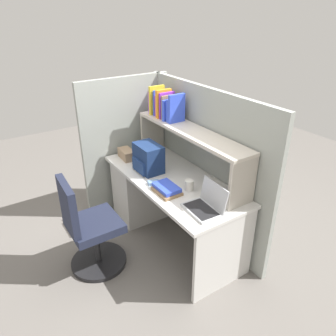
{
  "coord_description": "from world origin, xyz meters",
  "views": [
    {
      "loc": [
        2.24,
        -1.52,
        2.21
      ],
      "look_at": [
        0.0,
        -0.05,
        0.85
      ],
      "focal_mm": 34.42,
      "sensor_mm": 36.0,
      "label": 1
    }
  ],
  "objects_px": {
    "paper_cup": "(189,185)",
    "snack_canister": "(145,154)",
    "backpack": "(148,158)",
    "tissue_box": "(127,154)",
    "office_chair": "(89,232)",
    "computer_mouse": "(154,183)",
    "laptop": "(206,204)"
  },
  "relations": [
    {
      "from": "paper_cup",
      "to": "tissue_box",
      "type": "xyz_separation_m",
      "value": [
        -0.9,
        -0.17,
        0.0
      ]
    },
    {
      "from": "backpack",
      "to": "paper_cup",
      "type": "bearing_deg",
      "value": 12.61
    },
    {
      "from": "snack_canister",
      "to": "paper_cup",
      "type": "bearing_deg",
      "value": 0.57
    },
    {
      "from": "backpack",
      "to": "computer_mouse",
      "type": "height_order",
      "value": "backpack"
    },
    {
      "from": "tissue_box",
      "to": "laptop",
      "type": "bearing_deg",
      "value": 8.1
    },
    {
      "from": "backpack",
      "to": "snack_canister",
      "type": "distance_m",
      "value": 0.3
    },
    {
      "from": "laptop",
      "to": "tissue_box",
      "type": "xyz_separation_m",
      "value": [
        -1.23,
        -0.1,
        -0.0
      ]
    },
    {
      "from": "laptop",
      "to": "snack_canister",
      "type": "bearing_deg",
      "value": 176.73
    },
    {
      "from": "tissue_box",
      "to": "snack_canister",
      "type": "relative_size",
      "value": 1.98
    },
    {
      "from": "paper_cup",
      "to": "snack_canister",
      "type": "distance_m",
      "value": 0.79
    },
    {
      "from": "laptop",
      "to": "computer_mouse",
      "type": "bearing_deg",
      "value": -166.29
    },
    {
      "from": "laptop",
      "to": "paper_cup",
      "type": "xyz_separation_m",
      "value": [
        -0.33,
        0.07,
        -0.0
      ]
    },
    {
      "from": "computer_mouse",
      "to": "tissue_box",
      "type": "distance_m",
      "value": 0.64
    },
    {
      "from": "laptop",
      "to": "paper_cup",
      "type": "distance_m",
      "value": 0.34
    },
    {
      "from": "tissue_box",
      "to": "snack_canister",
      "type": "height_order",
      "value": "snack_canister"
    },
    {
      "from": "computer_mouse",
      "to": "office_chair",
      "type": "height_order",
      "value": "office_chair"
    },
    {
      "from": "backpack",
      "to": "computer_mouse",
      "type": "relative_size",
      "value": 2.88
    },
    {
      "from": "backpack",
      "to": "tissue_box",
      "type": "bearing_deg",
      "value": -172.33
    },
    {
      "from": "tissue_box",
      "to": "office_chair",
      "type": "relative_size",
      "value": 0.24
    },
    {
      "from": "snack_canister",
      "to": "office_chair",
      "type": "bearing_deg",
      "value": -62.26
    },
    {
      "from": "laptop",
      "to": "office_chair",
      "type": "distance_m",
      "value": 1.1
    },
    {
      "from": "laptop",
      "to": "snack_canister",
      "type": "xyz_separation_m",
      "value": [
        -1.12,
        0.06,
        0.0
      ]
    },
    {
      "from": "backpack",
      "to": "computer_mouse",
      "type": "xyz_separation_m",
      "value": [
        0.27,
        -0.1,
        -0.12
      ]
    },
    {
      "from": "computer_mouse",
      "to": "office_chair",
      "type": "bearing_deg",
      "value": -82.89
    },
    {
      "from": "backpack",
      "to": "snack_canister",
      "type": "relative_size",
      "value": 2.7
    },
    {
      "from": "snack_canister",
      "to": "backpack",
      "type": "bearing_deg",
      "value": -22.53
    },
    {
      "from": "backpack",
      "to": "paper_cup",
      "type": "relative_size",
      "value": 3.15
    },
    {
      "from": "snack_canister",
      "to": "office_chair",
      "type": "distance_m",
      "value": 1.02
    },
    {
      "from": "computer_mouse",
      "to": "tissue_box",
      "type": "xyz_separation_m",
      "value": [
        -0.64,
        0.05,
        0.03
      ]
    },
    {
      "from": "paper_cup",
      "to": "office_chair",
      "type": "height_order",
      "value": "office_chair"
    },
    {
      "from": "backpack",
      "to": "office_chair",
      "type": "bearing_deg",
      "value": -76.47
    },
    {
      "from": "tissue_box",
      "to": "paper_cup",
      "type": "bearing_deg",
      "value": 14.19
    }
  ]
}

